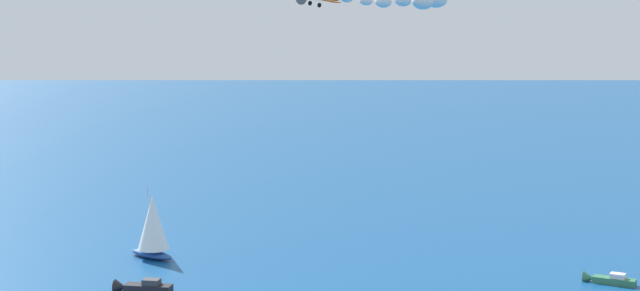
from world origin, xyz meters
name	(u,v)px	position (x,y,z in m)	size (l,w,h in m)	color
motorboat_near_centre	(140,287)	(38.93, 12.88, 0.77)	(8.19, 9.30, 2.87)	black
sailboat_inshore	(153,226)	(60.01, 3.53, 6.41)	(11.20, 7.86, 14.03)	#23478C
motorboat_offshore	(607,279)	(4.40, -59.60, 0.69)	(8.68, 6.57, 2.56)	#33704C
smoke_trail_lead	(416,0)	(5.16, -19.01, 47.72)	(8.23, 22.25, 3.30)	silver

